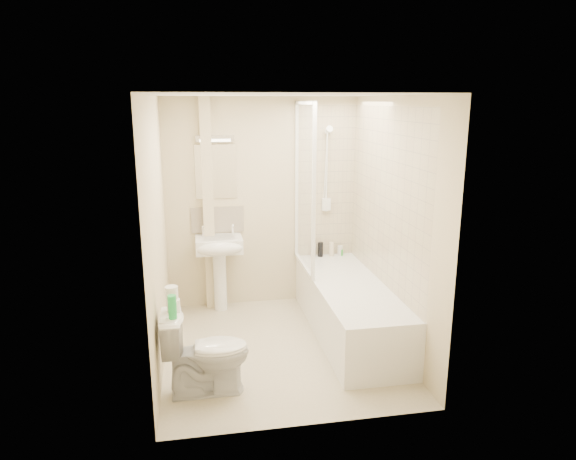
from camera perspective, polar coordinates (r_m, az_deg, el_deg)
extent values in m
plane|color=beige|center=(5.15, -0.87, -12.97)|extent=(2.50, 2.50, 0.00)
cube|color=beige|center=(5.93, -2.88, 2.97)|extent=(2.20, 0.02, 2.40)
cube|color=beige|center=(4.68, -14.33, -0.49)|extent=(0.02, 2.50, 2.40)
cube|color=beige|center=(5.02, 11.57, 0.63)|extent=(0.02, 2.50, 2.40)
cube|color=white|center=(4.59, -0.99, 14.80)|extent=(2.20, 2.50, 0.02)
cube|color=beige|center=(6.02, 4.24, 5.29)|extent=(0.70, 0.01, 1.75)
cube|color=beige|center=(5.15, 10.76, 3.57)|extent=(0.01, 2.10, 1.75)
cube|color=beige|center=(5.83, -8.86, 2.62)|extent=(0.12, 0.12, 2.40)
cube|color=beige|center=(5.92, -7.84, 1.14)|extent=(0.60, 0.02, 0.30)
cube|color=white|center=(5.82, -8.02, 6.42)|extent=(0.46, 0.01, 0.60)
cube|color=silver|center=(5.76, -8.14, 10.04)|extent=(0.42, 0.07, 0.07)
cube|color=white|center=(5.37, 6.78, -8.67)|extent=(0.70, 2.10, 0.55)
cube|color=white|center=(5.29, 6.85, -6.47)|extent=(0.56, 1.96, 0.05)
cube|color=white|center=(5.52, 1.83, 4.77)|extent=(0.01, 0.90, 1.80)
cube|color=white|center=(5.93, 0.97, 5.44)|extent=(0.04, 0.04, 1.80)
cube|color=white|center=(5.09, 2.89, 3.96)|extent=(0.04, 0.04, 1.80)
cube|color=white|center=(5.45, 1.91, 13.95)|extent=(0.04, 0.90, 0.04)
cube|color=white|center=(5.73, 1.76, -3.94)|extent=(0.04, 0.90, 0.03)
cylinder|color=white|center=(5.98, 4.31, 6.44)|extent=(0.02, 0.02, 0.90)
cylinder|color=white|center=(6.06, 4.23, 2.22)|extent=(0.05, 0.05, 0.02)
cylinder|color=white|center=(5.94, 4.39, 10.75)|extent=(0.05, 0.05, 0.02)
cylinder|color=white|center=(5.88, 4.56, 11.00)|extent=(0.08, 0.11, 0.11)
cube|color=white|center=(6.04, 4.26, 2.86)|extent=(0.10, 0.05, 0.14)
cylinder|color=white|center=(5.95, 4.19, 6.88)|extent=(0.01, 0.13, 0.84)
cylinder|color=white|center=(5.96, -7.55, -5.63)|extent=(0.15, 0.15, 0.69)
cube|color=white|center=(5.79, -7.68, -1.59)|extent=(0.51, 0.39, 0.16)
ellipsoid|color=white|center=(5.63, -7.60, -2.05)|extent=(0.51, 0.22, 0.16)
cube|color=silver|center=(5.78, -7.70, -1.02)|extent=(0.36, 0.26, 0.04)
cylinder|color=white|center=(5.86, -9.41, -0.17)|extent=(0.03, 0.03, 0.10)
cylinder|color=white|center=(5.87, -6.14, -0.02)|extent=(0.03, 0.03, 0.10)
sphere|color=white|center=(5.85, -9.43, 0.35)|extent=(0.04, 0.04, 0.04)
sphere|color=white|center=(5.86, -6.15, 0.49)|extent=(0.04, 0.04, 0.04)
cylinder|color=silver|center=(6.09, 2.82, -2.27)|extent=(0.06, 0.06, 0.16)
cylinder|color=black|center=(6.10, 3.62, -2.16)|extent=(0.06, 0.06, 0.17)
cylinder|color=#122052|center=(6.11, 3.70, -2.39)|extent=(0.05, 0.05, 0.12)
cylinder|color=#F7E5BE|center=(6.14, 4.86, -2.13)|extent=(0.06, 0.06, 0.17)
cylinder|color=silver|center=(6.17, 5.81, -2.29)|extent=(0.06, 0.06, 0.12)
cylinder|color=green|center=(6.18, 5.85, -2.47)|extent=(0.06, 0.06, 0.08)
imported|color=white|center=(4.36, -9.09, -13.25)|extent=(0.40, 0.70, 0.71)
cylinder|color=white|center=(4.24, -12.62, -8.18)|extent=(0.11, 0.11, 0.10)
cylinder|color=white|center=(4.22, -12.82, -6.81)|extent=(0.10, 0.10, 0.10)
cylinder|color=green|center=(4.10, -12.73, -8.34)|extent=(0.07, 0.07, 0.19)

